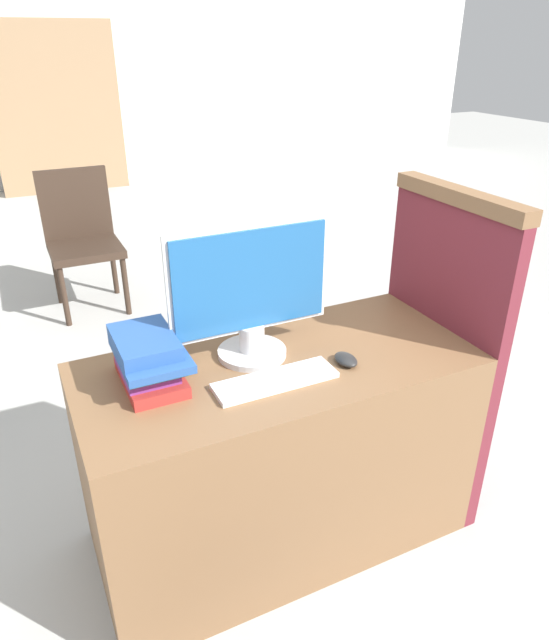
{
  "coord_description": "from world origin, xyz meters",
  "views": [
    {
      "loc": [
        -0.68,
        -1.1,
        1.64
      ],
      "look_at": [
        -0.03,
        0.26,
        0.89
      ],
      "focal_mm": 32.0,
      "sensor_mm": 36.0,
      "label": 1
    }
  ],
  "objects": [
    {
      "name": "wall_back",
      "position": [
        0.0,
        6.37,
        1.4
      ],
      "size": [
        12.0,
        0.06,
        2.8
      ],
      "color": "white",
      "rests_on": "ground_plane"
    },
    {
      "name": "ground_plane",
      "position": [
        0.0,
        0.0,
        0.0
      ],
      "size": [
        20.0,
        20.0,
        0.0
      ],
      "primitive_type": "plane",
      "color": "#B2B2AD"
    },
    {
      "name": "monitor",
      "position": [
        -0.06,
        0.37,
        0.94
      ],
      "size": [
        0.52,
        0.22,
        0.43
      ],
      "color": "silver",
      "rests_on": "desk"
    },
    {
      "name": "carrel_divider",
      "position": [
        0.66,
        0.29,
        0.61
      ],
      "size": [
        0.07,
        0.58,
        1.2
      ],
      "color": "maroon",
      "rests_on": "ground_plane"
    },
    {
      "name": "keyboard",
      "position": [
        -0.06,
        0.19,
        0.73
      ],
      "size": [
        0.37,
        0.11,
        0.02
      ],
      "color": "white",
      "rests_on": "desk"
    },
    {
      "name": "book_stack",
      "position": [
        -0.39,
        0.35,
        0.8
      ],
      "size": [
        0.19,
        0.28,
        0.15
      ],
      "color": "#B72D28",
      "rests_on": "desk"
    },
    {
      "name": "mouse",
      "position": [
        0.19,
        0.19,
        0.74
      ],
      "size": [
        0.06,
        0.09,
        0.03
      ],
      "color": "#262626",
      "rests_on": "desk"
    },
    {
      "name": "desk",
      "position": [
        0.0,
        0.29,
        0.36
      ],
      "size": [
        1.26,
        0.58,
        0.72
      ],
      "color": "brown",
      "rests_on": "ground_plane"
    },
    {
      "name": "far_chair",
      "position": [
        -0.27,
        2.64,
        0.5
      ],
      "size": [
        0.44,
        0.44,
        0.89
      ],
      "rotation": [
        0.0,
        0.0,
        -0.66
      ],
      "color": "#38281E",
      "rests_on": "ground_plane"
    },
    {
      "name": "bookshelf_far",
      "position": [
        0.03,
        6.13,
        0.91
      ],
      "size": [
        1.4,
        0.32,
        1.81
      ],
      "color": "#9E7A56",
      "rests_on": "ground_plane"
    }
  ]
}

